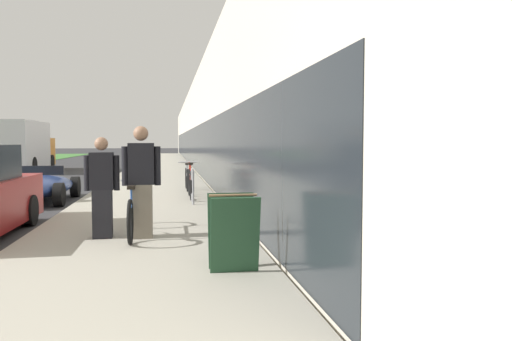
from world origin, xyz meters
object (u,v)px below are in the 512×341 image
object	(u,v)px
person_rider	(142,182)
cruiser_bike_nearest	(190,183)
moving_truck	(19,146)
tandem_bicycle	(134,212)
bike_rack_hoop	(193,182)
person_bystander	(102,187)
cruiser_bike_middle	(187,178)
sandwich_board_sign	(233,232)
vintage_roadster_curbside	(39,187)

from	to	relation	value
person_rider	cruiser_bike_nearest	xyz separation A→B (m)	(0.98, 5.36, -0.47)
moving_truck	tandem_bicycle	bearing A→B (deg)	-70.01
tandem_bicycle	moving_truck	bearing A→B (deg)	109.99
person_rider	bike_rack_hoop	xyz separation A→B (m)	(0.99, 4.23, -0.36)
tandem_bicycle	person_bystander	bearing A→B (deg)	-159.05
bike_rack_hoop	person_rider	bearing A→B (deg)	-103.12
bike_rack_hoop	cruiser_bike_middle	size ratio (longest dim) A/B	0.51
person_bystander	cruiser_bike_nearest	xyz separation A→B (m)	(1.58, 5.26, -0.39)
person_rider	sandwich_board_sign	world-z (taller)	person_rider
bike_rack_hoop	moving_truck	world-z (taller)	moving_truck
moving_truck	person_rider	bearing A→B (deg)	-69.92
cruiser_bike_nearest	sandwich_board_sign	bearing A→B (deg)	-88.66
tandem_bicycle	person_rider	xyz separation A→B (m)	(0.14, -0.28, 0.51)
vintage_roadster_curbside	cruiser_bike_middle	bearing A→B (deg)	17.92
person_rider	cruiser_bike_middle	bearing A→B (deg)	82.69
person_bystander	moving_truck	size ratio (longest dim) A/B	0.24
person_bystander	vintage_roadster_curbside	distance (m)	6.63
person_rider	cruiser_bike_middle	xyz separation A→B (m)	(0.97, 7.55, -0.51)
cruiser_bike_middle	person_rider	bearing A→B (deg)	-97.31
person_bystander	cruiser_bike_nearest	bearing A→B (deg)	73.23
tandem_bicycle	bike_rack_hoop	world-z (taller)	tandem_bicycle
sandwich_board_sign	person_bystander	bearing A→B (deg)	127.65
tandem_bicycle	sandwich_board_sign	bearing A→B (deg)	-62.21
tandem_bicycle	moving_truck	size ratio (longest dim) A/B	0.34
bike_rack_hoop	tandem_bicycle	bearing A→B (deg)	-105.93
sandwich_board_sign	vintage_roadster_curbside	bearing A→B (deg)	116.42
bike_rack_hoop	sandwich_board_sign	xyz separation A→B (m)	(0.17, -6.41, -0.06)
bike_rack_hoop	vintage_roadster_curbside	distance (m)	4.51
person_rider	cruiser_bike_middle	world-z (taller)	person_rider
person_rider	vintage_roadster_curbside	xyz separation A→B (m)	(-3.03, 6.25, -0.59)
cruiser_bike_middle	moving_truck	xyz separation A→B (m)	(-8.33, 12.58, 0.86)
tandem_bicycle	person_bystander	xyz separation A→B (m)	(-0.46, -0.18, 0.43)
tandem_bicycle	cruiser_bike_nearest	xyz separation A→B (m)	(1.12, 5.08, 0.04)
tandem_bicycle	person_bystander	world-z (taller)	person_bystander
sandwich_board_sign	person_rider	bearing A→B (deg)	117.94
cruiser_bike_nearest	cruiser_bike_middle	distance (m)	2.19
bike_rack_hoop	moving_truck	size ratio (longest dim) A/B	0.13
tandem_bicycle	cruiser_bike_middle	size ratio (longest dim) A/B	1.39
person_bystander	cruiser_bike_nearest	distance (m)	5.50
tandem_bicycle	person_rider	distance (m)	0.60
bike_rack_hoop	moving_truck	xyz separation A→B (m)	(-8.35, 15.90, 0.71)
person_bystander	moving_truck	xyz separation A→B (m)	(-6.75, 20.02, 0.43)
tandem_bicycle	cruiser_bike_middle	distance (m)	7.35
person_rider	cruiser_bike_nearest	distance (m)	5.47
cruiser_bike_middle	tandem_bicycle	bearing A→B (deg)	-98.68
person_rider	person_bystander	world-z (taller)	person_rider
sandwich_board_sign	tandem_bicycle	bearing A→B (deg)	117.79
person_bystander	moving_truck	distance (m)	21.14
sandwich_board_sign	moving_truck	xyz separation A→B (m)	(-8.51, 22.31, 0.78)
tandem_bicycle	vintage_roadster_curbside	world-z (taller)	tandem_bicycle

